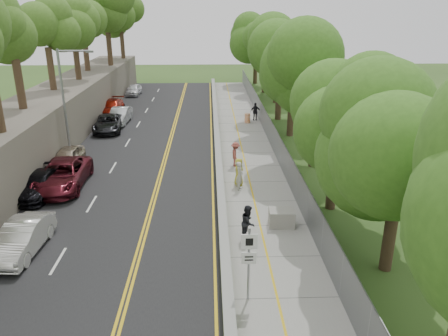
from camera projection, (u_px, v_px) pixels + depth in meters
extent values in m
plane|color=#33511E|center=(219.00, 259.00, 19.74)|extent=(140.00, 140.00, 0.00)
cube|color=black|center=(144.00, 154.00, 33.60)|extent=(11.20, 66.00, 0.04)
cube|color=gray|center=(247.00, 153.00, 33.86)|extent=(4.20, 66.00, 0.05)
cube|color=#99D613|center=(218.00, 150.00, 33.69)|extent=(0.42, 66.00, 0.60)
cube|color=#595147|center=(34.00, 130.00, 32.65)|extent=(5.00, 66.00, 4.00)
cube|color=slate|center=(275.00, 141.00, 33.59)|extent=(0.04, 66.00, 2.00)
cylinder|color=gray|center=(64.00, 106.00, 31.11)|extent=(0.18, 0.18, 8.00)
cylinder|color=gray|center=(74.00, 51.00, 29.80)|extent=(2.30, 0.13, 0.13)
cube|color=gray|center=(90.00, 52.00, 29.85)|extent=(0.50, 0.22, 0.14)
cylinder|color=gray|center=(249.00, 265.00, 16.40)|extent=(0.09, 0.09, 3.10)
cube|color=white|center=(249.00, 242.00, 16.03)|extent=(0.62, 0.04, 0.62)
cube|color=white|center=(249.00, 258.00, 16.27)|extent=(0.56, 0.04, 0.50)
cylinder|color=#F05000|center=(247.00, 118.00, 42.37)|extent=(0.55, 0.55, 0.90)
cube|color=gray|center=(282.00, 218.00, 22.48)|extent=(1.36, 1.06, 0.87)
imported|color=white|center=(22.00, 238.00, 19.95)|extent=(1.77, 4.47, 1.45)
imported|color=#58151F|center=(62.00, 175.00, 27.15)|extent=(2.89, 5.98, 1.64)
imported|color=black|center=(39.00, 184.00, 26.08)|extent=(2.19, 4.76, 1.35)
imported|color=tan|center=(67.00, 158.00, 30.58)|extent=(1.81, 4.17, 1.40)
imported|color=#B8BCBF|center=(120.00, 116.00, 42.17)|extent=(1.79, 4.60, 1.49)
imported|color=black|center=(108.00, 123.00, 39.55)|extent=(2.80, 5.33, 1.43)
imported|color=maroon|center=(111.00, 107.00, 45.64)|extent=(2.16, 5.18, 1.50)
imported|color=white|center=(134.00, 90.00, 55.61)|extent=(1.72, 4.02, 1.35)
imported|color=gold|center=(239.00, 172.00, 27.43)|extent=(0.57, 0.87, 1.77)
imported|color=beige|center=(240.00, 176.00, 26.71)|extent=(0.57, 0.74, 1.83)
imported|color=black|center=(248.00, 222.00, 21.02)|extent=(0.89, 1.02, 1.78)
imported|color=#96453A|center=(236.00, 154.00, 30.70)|extent=(0.69, 1.16, 1.76)
imported|color=black|center=(255.00, 112.00, 43.11)|extent=(1.05, 0.48, 1.76)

